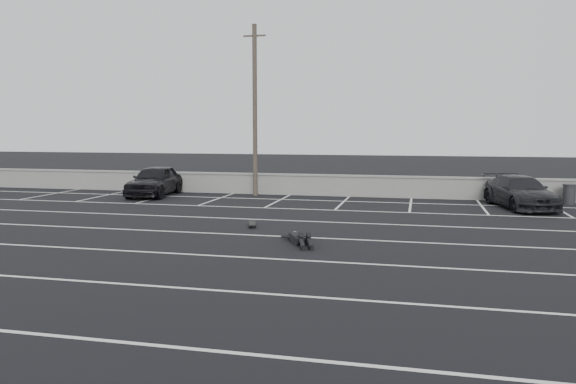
% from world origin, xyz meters
% --- Properties ---
extents(ground, '(120.00, 120.00, 0.00)m').
position_xyz_m(ground, '(0.00, 0.00, 0.00)').
color(ground, black).
rests_on(ground, ground).
extents(seawall, '(50.00, 0.45, 1.06)m').
position_xyz_m(seawall, '(0.00, 14.00, 0.55)').
color(seawall, gray).
rests_on(seawall, ground).
extents(stall_lines, '(36.00, 20.05, 0.01)m').
position_xyz_m(stall_lines, '(-0.08, 4.41, 0.00)').
color(stall_lines, silver).
rests_on(stall_lines, ground).
extents(car_left, '(2.23, 4.65, 1.53)m').
position_xyz_m(car_left, '(-8.49, 12.00, 0.77)').
color(car_left, black).
rests_on(car_left, ground).
extents(car_right, '(2.93, 4.94, 1.34)m').
position_xyz_m(car_right, '(8.50, 11.53, 0.67)').
color(car_right, black).
rests_on(car_right, ground).
extents(utility_pole, '(1.12, 0.22, 8.38)m').
position_xyz_m(utility_pole, '(-3.63, 13.20, 4.24)').
color(utility_pole, '#4C4238').
rests_on(utility_pole, ground).
extents(trash_bin, '(0.70, 0.70, 0.89)m').
position_xyz_m(trash_bin, '(10.81, 13.19, 0.45)').
color(trash_bin, '#28282B').
rests_on(trash_bin, ground).
extents(person, '(2.68, 3.03, 0.47)m').
position_xyz_m(person, '(0.94, 2.27, 0.23)').
color(person, black).
rests_on(person, ground).
extents(skateboard, '(0.47, 0.91, 0.11)m').
position_xyz_m(skateboard, '(-1.16, 4.53, 0.08)').
color(skateboard, black).
rests_on(skateboard, ground).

